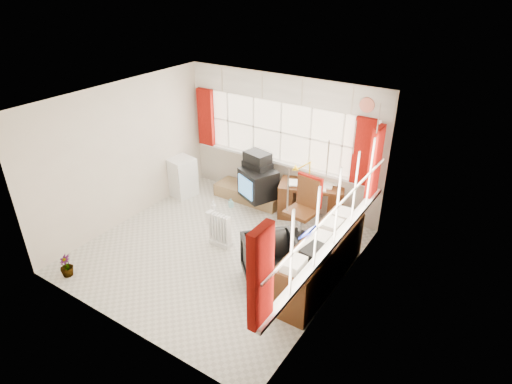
% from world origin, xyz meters
% --- Properties ---
extents(ground, '(4.00, 4.00, 0.00)m').
position_xyz_m(ground, '(0.00, 0.00, 0.00)').
color(ground, beige).
rests_on(ground, ground).
extents(room_walls, '(4.00, 4.00, 4.00)m').
position_xyz_m(room_walls, '(0.00, 0.00, 1.50)').
color(room_walls, beige).
rests_on(room_walls, ground).
extents(window_back, '(3.70, 0.12, 3.60)m').
position_xyz_m(window_back, '(0.00, 1.94, 0.95)').
color(window_back, '#F9E5C5').
rests_on(window_back, room_walls).
extents(window_right, '(0.12, 3.70, 3.60)m').
position_xyz_m(window_right, '(1.94, 0.00, 0.95)').
color(window_right, '#F9E5C5').
rests_on(window_right, room_walls).
extents(curtains, '(3.83, 3.83, 1.15)m').
position_xyz_m(curtains, '(0.92, 0.93, 1.46)').
color(curtains, maroon).
rests_on(curtains, room_walls).
extents(overhead_cabinets, '(3.98, 3.98, 0.48)m').
position_xyz_m(overhead_cabinets, '(0.98, 0.98, 2.25)').
color(overhead_cabinets, white).
rests_on(overhead_cabinets, room_walls).
extents(desk, '(1.29, 0.94, 0.71)m').
position_xyz_m(desk, '(0.77, 1.80, 0.37)').
color(desk, '#512813').
rests_on(desk, ground).
extents(desk_lamp, '(0.19, 0.17, 0.44)m').
position_xyz_m(desk_lamp, '(0.70, 1.82, 0.98)').
color(desk_lamp, '#DDB109').
rests_on(desk_lamp, desk).
extents(task_chair, '(0.52, 0.55, 1.13)m').
position_xyz_m(task_chair, '(0.98, 1.13, 0.60)').
color(task_chair, black).
rests_on(task_chair, ground).
extents(office_chair, '(1.08, 1.08, 0.71)m').
position_xyz_m(office_chair, '(1.11, -0.18, 0.35)').
color(office_chair, black).
rests_on(office_chair, ground).
extents(radiator, '(0.39, 0.16, 0.58)m').
position_xyz_m(radiator, '(-0.07, 0.16, 0.24)').
color(radiator, white).
rests_on(radiator, ground).
extents(credenza, '(0.50, 2.00, 0.85)m').
position_xyz_m(credenza, '(1.73, 0.20, 0.40)').
color(credenza, '#512813').
rests_on(credenza, ground).
extents(file_tray, '(0.33, 0.40, 0.12)m').
position_xyz_m(file_tray, '(1.81, -0.21, 0.81)').
color(file_tray, black).
rests_on(file_tray, credenza).
extents(tv_bench, '(1.40, 0.50, 0.25)m').
position_xyz_m(tv_bench, '(-0.55, 1.72, 0.12)').
color(tv_bench, olive).
rests_on(tv_bench, ground).
extents(crt_tv, '(0.78, 0.75, 0.55)m').
position_xyz_m(crt_tv, '(-0.22, 1.54, 0.53)').
color(crt_tv, black).
rests_on(crt_tv, tv_bench).
extents(hifi_stack, '(0.70, 0.53, 0.85)m').
position_xyz_m(hifi_stack, '(-0.30, 1.65, 0.63)').
color(hifi_stack, black).
rests_on(hifi_stack, tv_bench).
extents(mini_fridge, '(0.55, 0.55, 0.79)m').
position_xyz_m(mini_fridge, '(-1.80, 1.17, 0.39)').
color(mini_fridge, white).
rests_on(mini_fridge, ground).
extents(spray_bottle_a, '(0.15, 0.15, 0.29)m').
position_xyz_m(spray_bottle_a, '(-0.78, 0.87, 0.15)').
color(spray_bottle_a, white).
rests_on(spray_bottle_a, ground).
extents(spray_bottle_b, '(0.11, 0.11, 0.18)m').
position_xyz_m(spray_bottle_b, '(-0.67, 1.28, 0.09)').
color(spray_bottle_b, '#90D6D2').
rests_on(spray_bottle_b, ground).
extents(flower_vase, '(0.22, 0.22, 0.35)m').
position_xyz_m(flower_vase, '(-1.52, -1.74, 0.18)').
color(flower_vase, black).
rests_on(flower_vase, ground).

